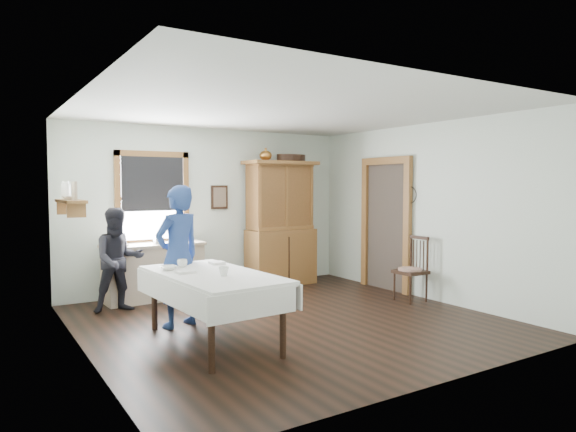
{
  "coord_description": "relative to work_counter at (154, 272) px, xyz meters",
  "views": [
    {
      "loc": [
        -3.5,
        -5.54,
        1.75
      ],
      "look_at": [
        0.17,
        0.3,
        1.34
      ],
      "focal_mm": 32.0,
      "sensor_mm": 36.0,
      "label": 1
    }
  ],
  "objects": [
    {
      "name": "room",
      "position": [
        1.1,
        -2.15,
        0.92
      ],
      "size": [
        5.01,
        5.01,
        2.7
      ],
      "color": "black",
      "rests_on": "ground"
    },
    {
      "name": "framed_picture",
      "position": [
        1.25,
        0.31,
        1.12
      ],
      "size": [
        0.3,
        0.04,
        0.4
      ],
      "primitive_type": "cube",
      "color": "black",
      "rests_on": "room"
    },
    {
      "name": "rug_beater",
      "position": [
        3.55,
        -1.85,
        1.29
      ],
      "size": [
        0.01,
        0.27,
        0.27
      ],
      "primitive_type": "torus",
      "rotation": [
        0.0,
        1.57,
        0.0
      ],
      "color": "black",
      "rests_on": "room"
    },
    {
      "name": "window",
      "position": [
        0.1,
        0.31,
        1.19
      ],
      "size": [
        1.18,
        0.07,
        1.48
      ],
      "color": "white",
      "rests_on": "room"
    },
    {
      "name": "table_bowl",
      "position": [
        -0.46,
        -2.01,
        0.38
      ],
      "size": [
        0.21,
        0.21,
        0.05
      ],
      "primitive_type": "imported",
      "rotation": [
        0.0,
        0.0,
        0.01
      ],
      "color": "white",
      "rests_on": "dining_table"
    },
    {
      "name": "counter_book",
      "position": [
        -0.62,
        -0.07,
        0.44
      ],
      "size": [
        0.19,
        0.23,
        0.02
      ],
      "primitive_type": "imported",
      "rotation": [
        0.0,
        0.0,
        0.13
      ],
      "color": "brown",
      "rests_on": "work_counter"
    },
    {
      "name": "china_hutch",
      "position": [
        2.29,
        0.01,
        0.66
      ],
      "size": [
        1.29,
        0.62,
        2.18
      ],
      "primitive_type": "cube",
      "rotation": [
        0.0,
        0.0,
        0.01
      ],
      "color": "brown",
      "rests_on": "room"
    },
    {
      "name": "pail",
      "position": [
        1.47,
        -0.3,
        -0.29
      ],
      "size": [
        0.29,
        0.29,
        0.3
      ],
      "primitive_type": "cube",
      "rotation": [
        0.0,
        0.0,
        0.05
      ],
      "color": "gray",
      "rests_on": "room"
    },
    {
      "name": "counter_bowl",
      "position": [
        -0.54,
        0.12,
        0.46
      ],
      "size": [
        0.22,
        0.22,
        0.06
      ],
      "primitive_type": "imported",
      "rotation": [
        0.0,
        0.0,
        -0.28
      ],
      "color": "white",
      "rests_on": "work_counter"
    },
    {
      "name": "wall_shelf",
      "position": [
        -1.27,
        -0.61,
        1.14
      ],
      "size": [
        0.24,
        1.0,
        0.44
      ],
      "color": "brown",
      "rests_on": "room"
    },
    {
      "name": "wicker_basket",
      "position": [
        1.92,
        -0.42,
        -0.34
      ],
      "size": [
        0.34,
        0.25,
        0.19
      ],
      "primitive_type": "cube",
      "rotation": [
        0.0,
        0.0,
        0.09
      ],
      "color": "#986A45",
      "rests_on": "room"
    },
    {
      "name": "woman_blue",
      "position": [
        -0.2,
        -1.63,
        0.38
      ],
      "size": [
        0.68,
        0.55,
        1.62
      ],
      "primitive_type": "imported",
      "rotation": [
        0.0,
        0.0,
        3.46
      ],
      "color": "navy",
      "rests_on": "room"
    },
    {
      "name": "dining_table",
      "position": [
        -0.11,
        -2.48,
        -0.04
      ],
      "size": [
        1.15,
        2.02,
        0.78
      ],
      "primitive_type": "cube",
      "rotation": [
        0.0,
        0.0,
        0.06
      ],
      "color": "white",
      "rests_on": "room"
    },
    {
      "name": "spindle_chair",
      "position": [
        3.26,
        -2.17,
        0.06
      ],
      "size": [
        0.46,
        0.46,
        0.99
      ],
      "primitive_type": "cube",
      "rotation": [
        0.0,
        0.0,
        0.01
      ],
      "color": "black",
      "rests_on": "room"
    },
    {
      "name": "table_cup_b",
      "position": [
        -0.09,
        -2.71,
        0.4
      ],
      "size": [
        0.14,
        0.14,
        0.1
      ],
      "primitive_type": "imported",
      "rotation": [
        0.0,
        0.0,
        -0.41
      ],
      "color": "white",
      "rests_on": "dining_table"
    },
    {
      "name": "shelf_bowl",
      "position": [
        -1.27,
        -0.6,
        1.16
      ],
      "size": [
        0.22,
        0.22,
        0.05
      ],
      "primitive_type": "imported",
      "color": "white",
      "rests_on": "wall_shelf"
    },
    {
      "name": "doorway",
      "position": [
        3.56,
        -1.3,
        0.73
      ],
      "size": [
        0.09,
        1.14,
        2.22
      ],
      "color": "#40362E",
      "rests_on": "room"
    },
    {
      "name": "table_cup_a",
      "position": [
        -0.25,
        -1.91,
        0.4
      ],
      "size": [
        0.15,
        0.15,
        0.09
      ],
      "primitive_type": "imported",
      "rotation": [
        0.0,
        0.0,
        -0.35
      ],
      "color": "white",
      "rests_on": "dining_table"
    },
    {
      "name": "figure_dark",
      "position": [
        -0.64,
        -0.47,
        0.24
      ],
      "size": [
        0.66,
        0.52,
        1.34
      ],
      "primitive_type": "imported",
      "rotation": [
        0.0,
        0.0,
        -0.02
      ],
      "color": "black",
      "rests_on": "room"
    },
    {
      "name": "work_counter",
      "position": [
        0.0,
        0.0,
        0.0
      ],
      "size": [
        1.54,
        0.64,
        0.87
      ],
      "primitive_type": "cube",
      "rotation": [
        0.0,
        0.0,
        0.04
      ],
      "color": "tan",
      "rests_on": "room"
    }
  ]
}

